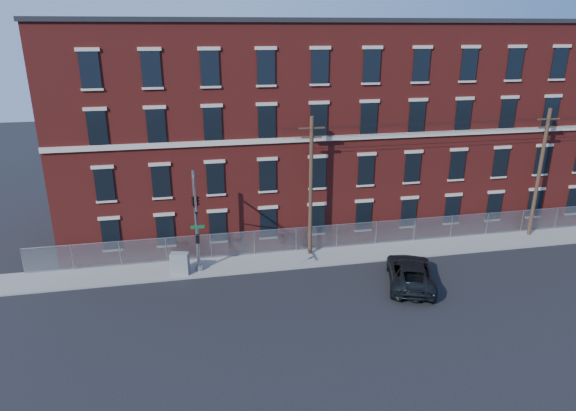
% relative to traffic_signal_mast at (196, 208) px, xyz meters
% --- Properties ---
extents(ground, '(140.00, 140.00, 0.00)m').
position_rel_traffic_signal_mast_xyz_m(ground, '(6.00, -2.18, -5.39)').
color(ground, black).
rests_on(ground, ground).
extents(sidewalk, '(65.00, 3.00, 0.12)m').
position_rel_traffic_signal_mast_xyz_m(sidewalk, '(18.00, 2.82, -5.33)').
color(sidewalk, gray).
rests_on(sidewalk, ground).
extents(mill_building, '(55.30, 14.32, 16.30)m').
position_rel_traffic_signal_mast_xyz_m(mill_building, '(18.00, 11.75, 2.76)').
color(mill_building, maroon).
rests_on(mill_building, ground).
extents(chain_link_fence, '(59.06, 0.06, 1.85)m').
position_rel_traffic_signal_mast_xyz_m(chain_link_fence, '(18.00, 4.12, -4.33)').
color(chain_link_fence, '#A5A8AD').
rests_on(chain_link_fence, ground).
extents(traffic_signal_mast, '(0.90, 6.75, 7.00)m').
position_rel_traffic_signal_mast_xyz_m(traffic_signal_mast, '(0.00, 0.00, 0.00)').
color(traffic_signal_mast, '#9EA0A5').
rests_on(traffic_signal_mast, ground).
extents(utility_pole_near, '(1.80, 0.28, 10.00)m').
position_rel_traffic_signal_mast_xyz_m(utility_pole_near, '(8.00, 3.42, -0.05)').
color(utility_pole_near, '#4D3526').
rests_on(utility_pole_near, ground).
extents(utility_pole_mid, '(1.80, 0.28, 10.00)m').
position_rel_traffic_signal_mast_xyz_m(utility_pole_mid, '(26.00, 3.42, -0.05)').
color(utility_pole_mid, '#4D3526').
rests_on(utility_pole_mid, ground).
extents(overhead_wires, '(40.00, 0.62, 0.62)m').
position_rel_traffic_signal_mast_xyz_m(overhead_wires, '(26.00, 3.42, 3.73)').
color(overhead_wires, black).
rests_on(overhead_wires, ground).
extents(pickup_truck, '(4.49, 6.46, 1.64)m').
position_rel_traffic_signal_mast_xyz_m(pickup_truck, '(13.26, -2.17, -4.57)').
color(pickup_truck, black).
rests_on(pickup_truck, ground).
extents(utility_cabinet, '(1.30, 0.88, 1.49)m').
position_rel_traffic_signal_mast_xyz_m(utility_cabinet, '(-1.26, 2.03, -4.52)').
color(utility_cabinet, gray).
rests_on(utility_cabinet, sidewalk).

